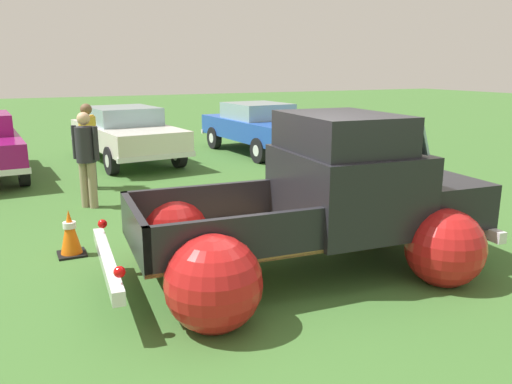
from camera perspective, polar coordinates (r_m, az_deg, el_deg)
name	(u,v)px	position (r m, az deg, el deg)	size (l,w,h in m)	color
ground_plane	(297,272)	(6.43, 4.59, -8.79)	(80.00, 80.00, 0.00)	#3D6B2D
vintage_pickup_truck	(327,209)	(6.35, 7.87, -1.92)	(4.74, 3.02, 1.96)	black
show_car_1	(126,132)	(13.95, -14.24, 6.45)	(2.31, 4.62, 1.43)	black
show_car_2	(260,126)	(14.98, 0.39, 7.34)	(2.09, 4.47, 1.43)	black
spectator_0	(86,154)	(9.50, -18.34, 4.03)	(0.48, 0.48, 1.70)	gray
spectator_1	(88,141)	(10.99, -18.10, 5.44)	(0.47, 0.49, 1.74)	#4C4742
lane_cone_0	(70,233)	(7.27, -19.93, -4.28)	(0.36, 0.36, 0.63)	black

